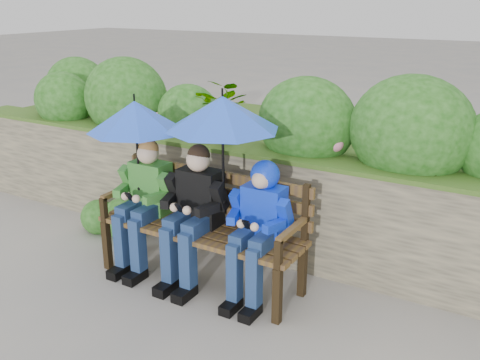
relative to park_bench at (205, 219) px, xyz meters
The scene contains 8 objects.
ground 0.64m from the park_bench, ahead, with size 60.00×60.00×0.00m, color gray.
garden_backdrop 1.58m from the park_bench, 78.62° to the left, with size 8.00×2.84×1.81m.
park_bench is the anchor object (origin of this frame).
boy_left 0.60m from the park_bench, behind, with size 0.52×0.60×1.19m.
boy_middle 0.16m from the park_bench, 116.96° to the right, with size 0.54×0.63×1.21m.
boy_right 0.59m from the park_bench, ahead, with size 0.50×0.60×1.16m.
umbrella_left 1.06m from the park_bench, behind, with size 0.84×0.84×0.87m.
umbrella_right 0.97m from the park_bench, ahead, with size 0.91×0.91×0.96m.
Camera 1 is at (2.07, -3.43, 2.35)m, focal length 40.00 mm.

